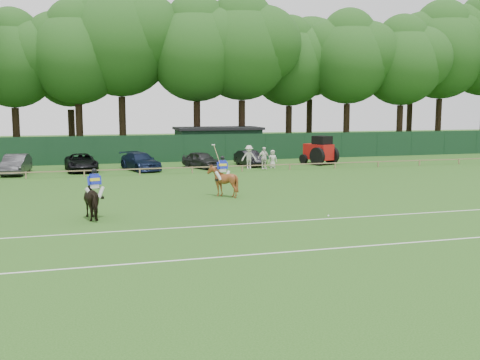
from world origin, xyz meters
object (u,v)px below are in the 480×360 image
object	(u,v)px
hatch_grey	(202,160)
spectator_mid	(264,158)
tractor	(320,151)
sedan_navy	(140,161)
estate_black	(249,158)
spectator_left	(249,157)
spectator_right	(273,159)
horse_dark	(95,199)
sedan_grey	(16,164)
horse_chestnut	(223,181)
utility_shed	(218,142)
suv_black	(81,162)
polo_ball	(328,216)

from	to	relation	value
hatch_grey	spectator_mid	xyz separation A→B (m)	(4.69, -2.19, 0.23)
spectator_mid	tractor	size ratio (longest dim) A/B	0.52
sedan_navy	estate_black	distance (m)	9.43
spectator_left	spectator_right	distance (m)	2.00
horse_dark	hatch_grey	xyz separation A→B (m)	(9.14, 19.25, -0.21)
horse_dark	sedan_grey	bearing A→B (deg)	-86.20
horse_chestnut	utility_shed	bearing A→B (deg)	-104.79
tractor	horse_chestnut	bearing A→B (deg)	-152.06
hatch_grey	spectator_left	distance (m)	3.94
hatch_grey	spectator_mid	size ratio (longest dim) A/B	2.20
spectator_left	spectator_mid	bearing A→B (deg)	-29.53
estate_black	spectator_right	bearing A→B (deg)	-66.13
sedan_navy	estate_black	xyz separation A→B (m)	(9.40, 0.79, -0.05)
horse_dark	sedan_grey	xyz separation A→B (m)	(-5.26, 18.97, -0.14)
horse_dark	sedan_grey	world-z (taller)	horse_dark
suv_black	sedan_grey	bearing A→B (deg)	-175.91
sedan_grey	hatch_grey	world-z (taller)	sedan_grey
hatch_grey	sedan_grey	bearing A→B (deg)	156.54
sedan_navy	spectator_right	world-z (taller)	spectator_right
horse_chestnut	suv_black	bearing A→B (deg)	-64.82
tractor	sedan_navy	bearing A→B (deg)	159.27
estate_black	spectator_left	world-z (taller)	spectator_left
horse_chestnut	sedan_navy	xyz separation A→B (m)	(-3.09, 14.57, -0.19)
spectator_right	suv_black	bearing A→B (deg)	177.05
spectator_right	utility_shed	bearing A→B (deg)	106.34
suv_black	horse_chestnut	bearing A→B (deg)	-68.05
sedan_grey	spectator_left	world-z (taller)	spectator_left
estate_black	spectator_left	xyz separation A→B (m)	(-0.64, -1.98, 0.30)
utility_shed	tractor	xyz separation A→B (m)	(7.11, -8.65, -0.35)
sedan_grey	horse_chestnut	bearing A→B (deg)	-43.70
spectator_mid	utility_shed	size ratio (longest dim) A/B	0.22
horse_dark	polo_ball	bearing A→B (deg)	154.40
tractor	spectator_left	bearing A→B (deg)	170.02
sedan_grey	spectator_left	distance (m)	18.11
sedan_navy	hatch_grey	distance (m)	5.07
hatch_grey	spectator_left	bearing A→B (deg)	-44.80
sedan_navy	polo_ball	distance (m)	22.59
spectator_mid	polo_ball	xyz separation A→B (m)	(-3.38, -19.64, -0.86)
hatch_grey	estate_black	distance (m)	4.38
estate_black	tractor	bearing A→B (deg)	-12.09
hatch_grey	spectator_mid	world-z (taller)	spectator_mid
horse_dark	sedan_navy	size ratio (longest dim) A/B	0.44
polo_ball	spectator_right	bearing A→B (deg)	77.87
suv_black	tractor	bearing A→B (deg)	-5.92
estate_black	polo_ball	bearing A→B (deg)	-104.82
tractor	spectator_mid	bearing A→B (deg)	179.20
horse_chestnut	spectator_left	xyz separation A→B (m)	(5.66, 13.38, 0.06)
sedan_grey	spectator_left	xyz separation A→B (m)	(18.08, -1.09, 0.20)
estate_black	tractor	xyz separation A→B (m)	(6.32, -0.54, 0.54)
sedan_navy	tractor	bearing A→B (deg)	-16.23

